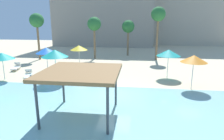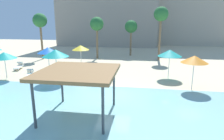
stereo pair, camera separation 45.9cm
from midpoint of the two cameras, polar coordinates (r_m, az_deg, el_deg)
ground_plane at (r=14.77m, az=1.26°, el=-6.81°), size 80.00×80.00×0.00m
lagoon_water at (r=10.09m, az=-2.95°, el=-17.17°), size 44.00×13.50×0.04m
shade_pavilion at (r=10.78m, az=-8.61°, el=-0.93°), size 4.13×4.13×2.66m
beach_umbrella_blue_0 at (r=20.48m, az=-17.39°, el=5.48°), size 2.04×2.04×2.74m
beach_umbrella_teal_3 at (r=19.12m, az=17.00°, el=4.70°), size 2.20×2.20×2.67m
beach_umbrella_teal_4 at (r=20.34m, az=-28.14°, el=3.74°), size 2.15×2.15×2.51m
beach_umbrella_orange_5 at (r=16.28m, az=23.46°, el=2.86°), size 2.01×2.01×2.71m
beach_umbrella_yellow_6 at (r=22.51m, az=-8.47°, el=6.39°), size 1.92×1.92×2.61m
beach_umbrella_teal_7 at (r=17.67m, az=-15.27°, el=4.73°), size 2.28×2.28×2.87m
lounge_chair_0 at (r=19.01m, az=-10.19°, el=-1.24°), size 1.36×1.97×0.74m
lounge_chair_1 at (r=24.37m, az=-24.77°, el=1.02°), size 1.09×1.99×0.74m
lounge_chair_2 at (r=20.34m, az=-22.00°, el=-1.06°), size 1.35×1.97×0.74m
lounge_chair_3 at (r=21.98m, az=-12.94°, el=0.67°), size 1.05×1.99×0.74m
palm_tree_0 at (r=28.21m, az=-3.92°, el=12.88°), size 1.90×1.90×5.82m
palm_tree_1 at (r=29.30m, az=-19.63°, el=13.05°), size 1.90×1.90×6.29m
palm_tree_2 at (r=30.75m, az=5.95°, el=12.15°), size 1.90×1.90×5.38m
palm_tree_3 at (r=27.59m, az=14.44°, el=14.97°), size 1.90×1.90×7.09m
hotel_block_0 at (r=46.38m, az=-0.56°, el=18.65°), size 21.02×11.06×18.13m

